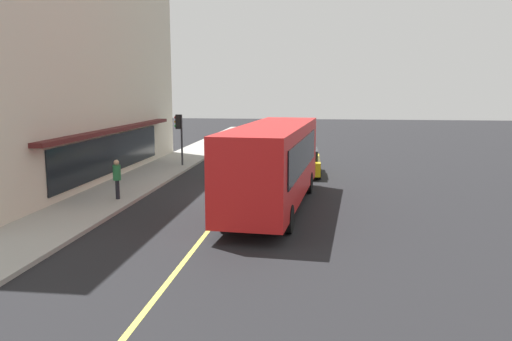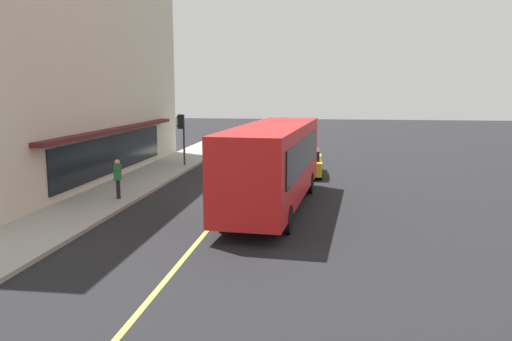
{
  "view_description": "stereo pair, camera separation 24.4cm",
  "coord_description": "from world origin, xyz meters",
  "px_view_note": "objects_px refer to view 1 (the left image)",
  "views": [
    {
      "loc": [
        -23.72,
        -3.84,
        4.99
      ],
      "look_at": [
        -2.91,
        -1.25,
        1.6
      ],
      "focal_mm": 35.87,
      "sensor_mm": 36.0,
      "label": 1
    },
    {
      "loc": [
        -23.68,
        -4.08,
        4.99
      ],
      "look_at": [
        -2.91,
        -1.25,
        1.6
      ],
      "focal_mm": 35.87,
      "sensor_mm": 36.0,
      "label": 2
    }
  ],
  "objects_px": {
    "bus": "(274,162)",
    "car_teal": "(293,152)",
    "traffic_light": "(179,128)",
    "car_yellow": "(304,162)",
    "pedestrian_by_curb": "(117,175)"
  },
  "relations": [
    {
      "from": "bus",
      "to": "pedestrian_by_curb",
      "type": "xyz_separation_m",
      "value": [
        0.3,
        6.93,
        -0.78
      ]
    },
    {
      "from": "traffic_light",
      "to": "car_yellow",
      "type": "distance_m",
      "value": 8.33
    },
    {
      "from": "car_yellow",
      "to": "car_teal",
      "type": "height_order",
      "value": "same"
    },
    {
      "from": "bus",
      "to": "car_teal",
      "type": "height_order",
      "value": "bus"
    },
    {
      "from": "bus",
      "to": "car_teal",
      "type": "relative_size",
      "value": 2.6
    },
    {
      "from": "traffic_light",
      "to": "car_yellow",
      "type": "height_order",
      "value": "traffic_light"
    },
    {
      "from": "bus",
      "to": "car_teal",
      "type": "distance_m",
      "value": 13.42
    },
    {
      "from": "car_teal",
      "to": "car_yellow",
      "type": "bearing_deg",
      "value": -169.31
    },
    {
      "from": "traffic_light",
      "to": "car_teal",
      "type": "relative_size",
      "value": 0.74
    },
    {
      "from": "bus",
      "to": "car_yellow",
      "type": "distance_m",
      "value": 8.76
    },
    {
      "from": "bus",
      "to": "traffic_light",
      "type": "xyz_separation_m",
      "value": [
        10.44,
        6.92,
        0.55
      ]
    },
    {
      "from": "traffic_light",
      "to": "pedestrian_by_curb",
      "type": "height_order",
      "value": "traffic_light"
    },
    {
      "from": "traffic_light",
      "to": "pedestrian_by_curb",
      "type": "distance_m",
      "value": 10.23
    },
    {
      "from": "bus",
      "to": "car_yellow",
      "type": "height_order",
      "value": "bus"
    },
    {
      "from": "pedestrian_by_curb",
      "to": "traffic_light",
      "type": "bearing_deg",
      "value": -0.05
    }
  ]
}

